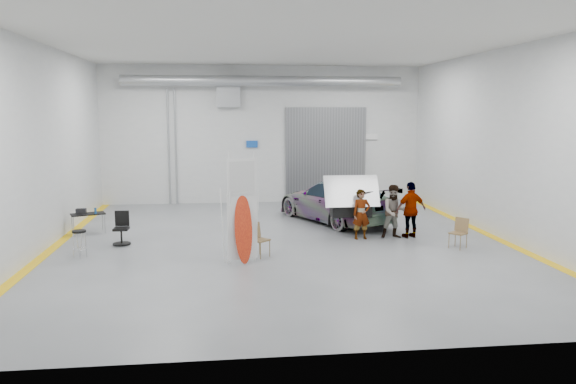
{
  "coord_description": "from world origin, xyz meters",
  "views": [
    {
      "loc": [
        -1.82,
        -16.76,
        4.04
      ],
      "look_at": [
        0.24,
        0.66,
        1.5
      ],
      "focal_mm": 35.0,
      "sensor_mm": 36.0,
      "label": 1
    }
  ],
  "objects": [
    {
      "name": "folding_chair_near",
      "position": [
        -0.81,
        -1.51,
        0.29
      ],
      "size": [
        0.62,
        0.7,
        0.94
      ],
      "rotation": [
        0.0,
        0.0,
        0.77
      ],
      "color": "brown",
      "rests_on": "ground"
    },
    {
      "name": "surfboard_display",
      "position": [
        -1.38,
        -2.14,
        1.21
      ],
      "size": [
        0.81,
        0.43,
        2.99
      ],
      "rotation": [
        0.0,
        0.0,
        0.34
      ],
      "color": "white",
      "rests_on": "ground"
    },
    {
      "name": "person_a",
      "position": [
        2.54,
        0.32,
        0.8
      ],
      "size": [
        0.62,
        0.44,
        1.6
      ],
      "primitive_type": "imported",
      "rotation": [
        0.0,
        0.0,
        0.1
      ],
      "color": "#976D52",
      "rests_on": "ground"
    },
    {
      "name": "folding_chair_far",
      "position": [
        5.08,
        -1.22,
        0.28
      ],
      "size": [
        0.59,
        0.69,
        0.9
      ],
      "rotation": [
        0.0,
        0.0,
        -0.91
      ],
      "color": "brown",
      "rests_on": "ground"
    },
    {
      "name": "ground",
      "position": [
        0.0,
        0.0,
        0.0
      ],
      "size": [
        16.0,
        16.0,
        0.0
      ],
      "primitive_type": "plane",
      "color": "slate",
      "rests_on": "ground"
    },
    {
      "name": "shop_stool",
      "position": [
        -5.78,
        -1.03,
        0.38
      ],
      "size": [
        0.4,
        0.4,
        0.77
      ],
      "rotation": [
        0.0,
        0.0,
        0.31
      ],
      "color": "black",
      "rests_on": "ground"
    },
    {
      "name": "work_table",
      "position": [
        -6.32,
        2.17,
        0.67
      ],
      "size": [
        1.19,
        0.88,
        0.87
      ],
      "rotation": [
        0.0,
        0.0,
        0.36
      ],
      "color": "#93969B",
      "rests_on": "ground"
    },
    {
      "name": "person_c",
      "position": [
        4.16,
        0.32,
        0.91
      ],
      "size": [
        1.12,
        0.66,
        1.81
      ],
      "primitive_type": "imported",
      "rotation": [
        0.0,
        0.0,
        3.37
      ],
      "color": "#9D6434",
      "rests_on": "ground"
    },
    {
      "name": "sedan_car",
      "position": [
        2.28,
        3.26,
        0.77
      ],
      "size": [
        4.13,
        5.7,
        1.53
      ],
      "primitive_type": "imported",
      "rotation": [
        0.0,
        0.0,
        3.56
      ],
      "color": "silver",
      "rests_on": "ground"
    },
    {
      "name": "room_shell",
      "position": [
        0.24,
        2.22,
        4.08
      ],
      "size": [
        14.02,
        16.18,
        6.01
      ],
      "color": "silver",
      "rests_on": "ground"
    },
    {
      "name": "office_chair",
      "position": [
        -4.89,
        0.45,
        0.44
      ],
      "size": [
        0.53,
        0.53,
        1.0
      ],
      "rotation": [
        0.0,
        0.0,
        -0.02
      ],
      "color": "black",
      "rests_on": "ground"
    },
    {
      "name": "person_b",
      "position": [
        3.62,
        0.32,
        0.86
      ],
      "size": [
        0.84,
        0.65,
        1.72
      ],
      "primitive_type": "imported",
      "rotation": [
        0.0,
        0.0,
        0.0
      ],
      "color": "#466082",
      "rests_on": "ground"
    },
    {
      "name": "trunk_lid",
      "position": [
        2.28,
        0.87,
        1.55
      ],
      "size": [
        1.79,
        1.08,
        0.04
      ],
      "primitive_type": "cube",
      "color": "silver",
      "rests_on": "sedan_car"
    }
  ]
}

